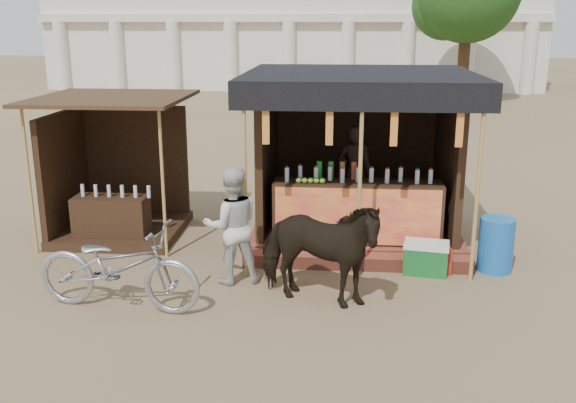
% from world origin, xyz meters
% --- Properties ---
extents(ground, '(120.00, 120.00, 0.00)m').
position_xyz_m(ground, '(0.00, 0.00, 0.00)').
color(ground, '#846B4C').
rests_on(ground, ground).
extents(main_stall, '(3.60, 3.61, 2.78)m').
position_xyz_m(main_stall, '(1.00, 3.36, 1.03)').
color(main_stall, '#9A4532').
rests_on(main_stall, ground).
extents(secondary_stall, '(2.40, 2.40, 2.38)m').
position_xyz_m(secondary_stall, '(-3.17, 3.24, 0.85)').
color(secondary_stall, '#362013').
rests_on(secondary_stall, ground).
extents(cow, '(1.87, 1.27, 1.45)m').
position_xyz_m(cow, '(0.46, 0.62, 0.72)').
color(cow, black).
rests_on(cow, ground).
extents(motorbike, '(2.23, 1.01, 1.13)m').
position_xyz_m(motorbike, '(-2.04, 0.28, 0.57)').
color(motorbike, '#9E9EA6').
rests_on(motorbike, ground).
extents(bystander, '(0.96, 0.84, 1.65)m').
position_xyz_m(bystander, '(-0.75, 1.27, 0.83)').
color(bystander, beige).
rests_on(bystander, ground).
extents(blue_barrel, '(0.57, 0.57, 0.80)m').
position_xyz_m(blue_barrel, '(3.03, 2.00, 0.40)').
color(blue_barrel, '#175DB0').
rests_on(blue_barrel, ground).
extents(red_crate, '(0.42, 0.50, 0.27)m').
position_xyz_m(red_crate, '(2.22, 1.96, 0.13)').
color(red_crate, '#A5231B').
rests_on(red_crate, ground).
extents(cooler, '(0.70, 0.54, 0.46)m').
position_xyz_m(cooler, '(2.00, 1.83, 0.23)').
color(cooler, '#166527').
rests_on(cooler, ground).
extents(background_building, '(26.00, 7.45, 8.18)m').
position_xyz_m(background_building, '(-2.00, 29.94, 3.98)').
color(background_building, silver).
rests_on(background_building, ground).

